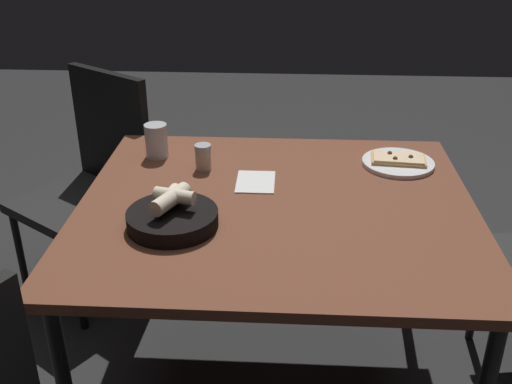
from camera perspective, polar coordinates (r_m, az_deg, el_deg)
dining_table at (r=1.82m, az=1.92°, el=-2.57°), size 1.03×1.16×0.73m
pizza_plate at (r=2.09m, az=13.17°, el=2.77°), size 0.24×0.24×0.04m
bread_basket at (r=1.67m, az=-7.88°, el=-2.22°), size 0.25×0.25×0.10m
beer_glass at (r=2.11m, az=-9.31°, el=4.58°), size 0.08×0.08×0.12m
pepper_shaker at (r=2.00m, az=-4.97°, el=3.15°), size 0.05×0.05×0.09m
napkin at (r=1.91m, az=-0.04°, el=0.95°), size 0.16×0.12×0.00m
chair_near at (r=2.56m, az=-14.92°, el=1.61°), size 0.61×0.61×0.92m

